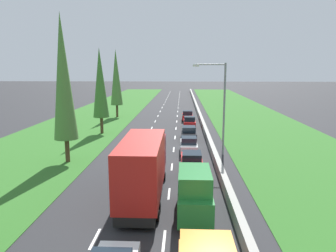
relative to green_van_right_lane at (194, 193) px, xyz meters
name	(u,v)px	position (x,y,z in m)	size (l,w,h in m)	color
ground_plane	(168,114)	(-3.35, 42.19, -1.40)	(300.00, 300.00, 0.00)	#28282B
grass_verge_left	(103,113)	(-16.00, 42.19, -1.38)	(14.00, 140.00, 0.04)	#2D6623
grass_verge_right	(244,114)	(11.00, 42.19, -1.38)	(14.00, 140.00, 0.04)	#2D6623
median_barrier	(198,112)	(2.35, 42.19, -0.97)	(0.44, 120.00, 0.85)	#9E9B93
lane_markings	(168,114)	(-3.35, 42.19, -1.39)	(3.64, 116.00, 0.01)	white
green_van_right_lane	(194,193)	(0.00, 0.00, 0.00)	(1.96, 4.90, 2.82)	#237A33
red_sedan_right_lane	(192,162)	(0.08, 8.13, -0.59)	(1.82, 4.50, 1.64)	red
white_hatchback_right_lane	(189,145)	(-0.03, 13.86, -0.56)	(1.74, 3.90, 1.72)	white
black_sedan_right_lane	(189,133)	(0.10, 20.06, -0.59)	(1.82, 4.50, 1.64)	black
red_box_truck_centre_lane	(144,167)	(-3.21, 2.28, 0.78)	(2.46, 9.40, 4.18)	black
red_hatchback_right_lane	(189,122)	(0.34, 27.57, -0.56)	(1.74, 3.90, 1.72)	red
red_hatchback_right_lane_seventh	(187,116)	(0.16, 33.92, -0.56)	(1.74, 3.90, 1.72)	red
poplar_tree_second	(63,77)	(-11.20, 10.25, 6.30)	(2.13, 2.13, 13.30)	#4C3823
poplar_tree_third	(100,83)	(-11.31, 23.25, 5.22)	(2.08, 2.08, 11.15)	#4C3823
poplar_tree_fourth	(116,77)	(-12.17, 37.37, 5.54)	(2.09, 2.09, 11.78)	#4C3823
street_light_mast	(221,102)	(2.99, 13.38, 3.83)	(3.20, 0.28, 9.00)	gray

